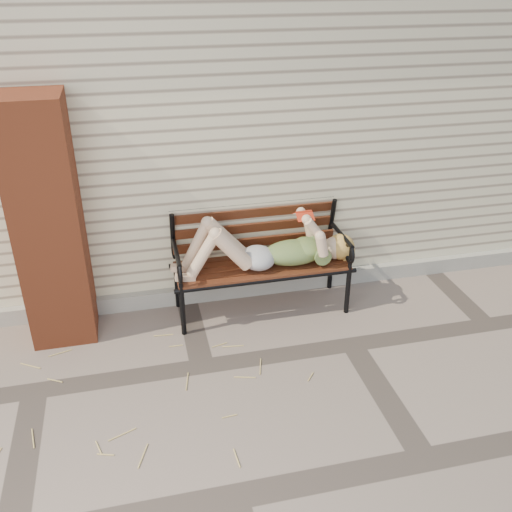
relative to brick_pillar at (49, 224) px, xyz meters
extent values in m
plane|color=gray|center=(2.30, -0.75, -1.00)|extent=(80.00, 80.00, 0.00)
cube|color=beige|center=(2.30, 2.25, 0.50)|extent=(8.00, 4.00, 3.00)
cube|color=#ACA89B|center=(2.30, 0.22, -0.93)|extent=(8.00, 0.10, 0.15)
cube|color=brown|center=(0.00, 0.00, 0.00)|extent=(0.50, 0.50, 2.00)
cylinder|color=black|center=(0.96, -0.28, -0.78)|extent=(0.04, 0.04, 0.44)
cylinder|color=black|center=(0.96, 0.16, -0.78)|extent=(0.04, 0.04, 0.44)
cylinder|color=black|center=(2.43, -0.28, -0.78)|extent=(0.04, 0.04, 0.44)
cylinder|color=black|center=(2.43, 0.16, -0.78)|extent=(0.04, 0.04, 0.44)
cube|color=#5C2B17|center=(1.69, -0.06, -0.56)|extent=(1.50, 0.48, 0.03)
cylinder|color=black|center=(1.69, -0.28, -0.58)|extent=(1.58, 0.04, 0.04)
cylinder|color=black|center=(1.69, 0.16, -0.58)|extent=(1.58, 0.04, 0.04)
torus|color=black|center=(1.69, 0.27, -0.06)|extent=(0.27, 0.04, 0.27)
ellipsoid|color=#0A4248|center=(1.97, -0.09, -0.44)|extent=(0.53, 0.31, 0.21)
ellipsoid|color=#0A4248|center=(2.09, -0.09, -0.40)|extent=(0.26, 0.30, 0.16)
ellipsoid|color=silver|center=(1.66, -0.09, -0.45)|extent=(0.30, 0.34, 0.19)
sphere|color=#D8AE92|center=(2.36, -0.09, -0.44)|extent=(0.22, 0.22, 0.22)
ellipsoid|color=gold|center=(2.41, -0.09, -0.43)|extent=(0.25, 0.25, 0.23)
cube|color=red|center=(2.05, -0.09, -0.06)|extent=(0.14, 0.02, 0.02)
cube|color=beige|center=(2.05, -0.13, -0.09)|extent=(0.14, 0.09, 0.05)
cube|color=beige|center=(2.05, -0.05, -0.09)|extent=(0.14, 0.09, 0.05)
cube|color=red|center=(2.05, -0.13, -0.08)|extent=(0.15, 0.09, 0.05)
cube|color=red|center=(2.05, -0.04, -0.08)|extent=(0.15, 0.09, 0.05)
cylinder|color=tan|center=(0.88, -1.35, -0.99)|extent=(0.07, 0.13, 0.01)
cylinder|color=tan|center=(1.24, -0.66, -0.99)|extent=(0.09, 0.15, 0.01)
cylinder|color=tan|center=(-0.30, -0.70, -0.99)|extent=(0.03, 0.13, 0.01)
cylinder|color=tan|center=(-0.31, -1.21, -0.99)|extent=(0.12, 0.14, 0.01)
cylinder|color=tan|center=(-0.10, -1.01, -0.99)|extent=(0.09, 0.06, 0.01)
cylinder|color=tan|center=(0.46, -1.09, -0.99)|extent=(0.15, 0.13, 0.01)
cylinder|color=tan|center=(1.42, -1.48, -0.99)|extent=(0.13, 0.15, 0.01)
cylinder|color=tan|center=(-0.01, -1.20, -0.99)|extent=(0.17, 0.06, 0.01)
cylinder|color=tan|center=(1.34, -0.54, -0.99)|extent=(0.17, 0.10, 0.01)
cylinder|color=tan|center=(1.25, -1.81, -0.99)|extent=(0.11, 0.05, 0.01)
cylinder|color=tan|center=(0.79, -1.72, -0.99)|extent=(0.02, 0.11, 0.01)
cylinder|color=tan|center=(1.06, -0.82, -0.99)|extent=(0.16, 0.02, 0.01)
cylinder|color=tan|center=(0.44, -1.52, -0.99)|extent=(0.11, 0.09, 0.01)
cylinder|color=tan|center=(0.04, -1.75, -0.99)|extent=(0.18, 0.03, 0.01)
cylinder|color=tan|center=(-0.33, -1.14, -0.99)|extent=(0.05, 0.10, 0.01)
cylinder|color=tan|center=(0.97, -1.37, -0.99)|extent=(0.10, 0.15, 0.01)
cylinder|color=tan|center=(0.40, -0.63, -0.99)|extent=(0.18, 0.09, 0.01)
camera|label=1|loc=(0.65, -4.29, 1.85)|focal=40.00mm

